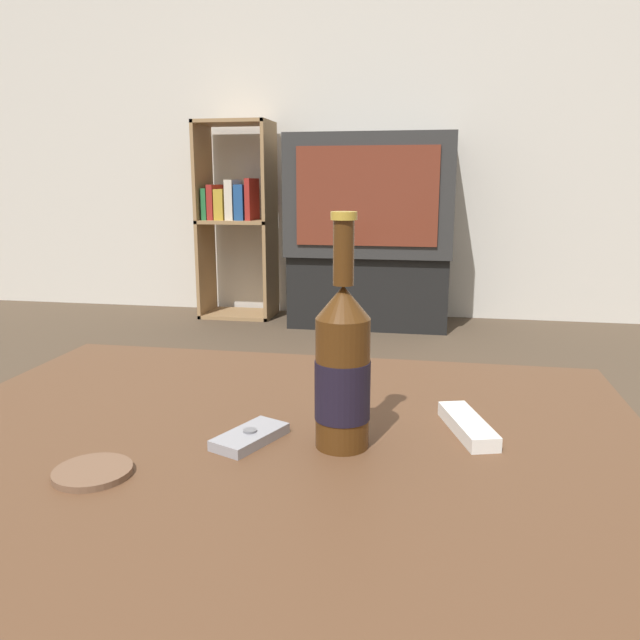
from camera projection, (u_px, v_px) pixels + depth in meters
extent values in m
cube|color=beige|center=(404.00, 92.00, 3.57)|extent=(8.00, 0.05, 2.60)
cube|color=brown|center=(271.00, 451.00, 0.85)|extent=(1.03, 0.82, 0.04)
cylinder|color=#492F1E|center=(107.00, 466.00, 1.32)|extent=(0.07, 0.07, 0.42)
cylinder|color=#492F1E|center=(559.00, 506.00, 1.16)|extent=(0.07, 0.07, 0.42)
cube|color=black|center=(370.00, 289.00, 3.55)|extent=(0.87, 0.43, 0.40)
cube|color=#2D2D2D|center=(371.00, 195.00, 3.44)|extent=(0.89, 0.49, 0.65)
cube|color=maroon|center=(366.00, 196.00, 3.20)|extent=(0.73, 0.01, 0.51)
cube|color=#99754C|center=(204.00, 221.00, 3.72)|extent=(0.02, 0.30, 1.14)
cube|color=#99754C|center=(270.00, 222.00, 3.65)|extent=(0.02, 0.30, 1.14)
cube|color=#99754C|center=(240.00, 314.00, 3.81)|extent=(0.43, 0.30, 0.02)
cube|color=#99754C|center=(237.00, 221.00, 3.69)|extent=(0.43, 0.30, 0.02)
cube|color=#99754C|center=(234.00, 123.00, 3.57)|extent=(0.43, 0.30, 0.02)
cube|color=#236B38|center=(209.00, 204.00, 3.69)|extent=(0.03, 0.21, 0.18)
cube|color=maroon|center=(215.00, 202.00, 3.69)|extent=(0.04, 0.21, 0.20)
cube|color=#B7932D|center=(224.00, 204.00, 3.68)|extent=(0.06, 0.21, 0.18)
cube|color=beige|center=(234.00, 200.00, 3.66)|extent=(0.05, 0.21, 0.23)
cube|color=navy|center=(243.00, 202.00, 3.65)|extent=(0.05, 0.21, 0.20)
cube|color=maroon|center=(252.00, 199.00, 3.64)|extent=(0.03, 0.21, 0.24)
cylinder|color=#47280F|center=(343.00, 383.00, 0.80)|extent=(0.07, 0.07, 0.17)
cylinder|color=black|center=(342.00, 390.00, 0.80)|extent=(0.07, 0.07, 0.08)
cone|color=#47280F|center=(343.00, 302.00, 0.77)|extent=(0.07, 0.07, 0.04)
cylinder|color=#47280F|center=(344.00, 253.00, 0.76)|extent=(0.03, 0.03, 0.08)
cylinder|color=#B79333|center=(344.00, 216.00, 0.75)|extent=(0.03, 0.03, 0.01)
cube|color=gray|center=(250.00, 437.00, 0.83)|extent=(0.09, 0.12, 0.01)
cylinder|color=slate|center=(250.00, 431.00, 0.83)|extent=(0.02, 0.02, 0.00)
cube|color=white|center=(468.00, 426.00, 0.86)|extent=(0.08, 0.15, 0.02)
cylinder|color=brown|center=(93.00, 472.00, 0.73)|extent=(0.09, 0.09, 0.01)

